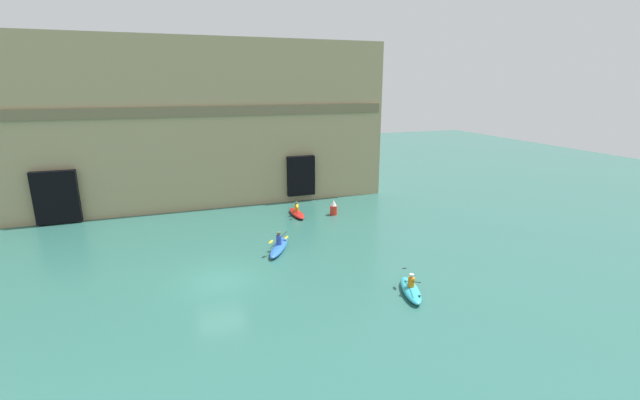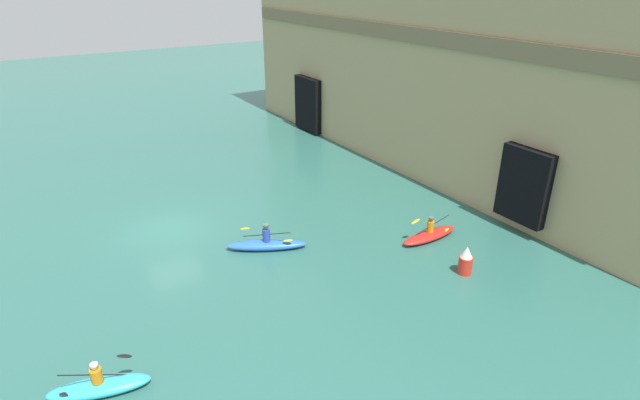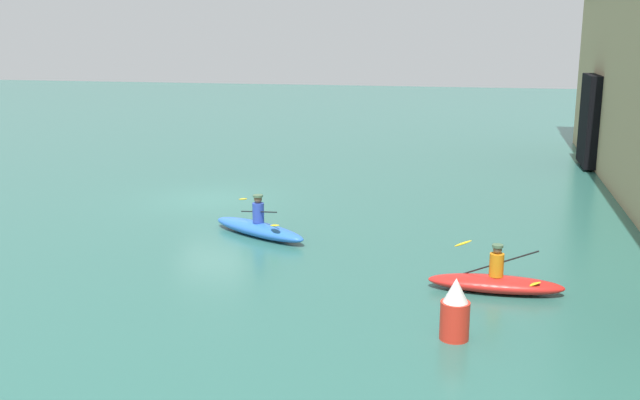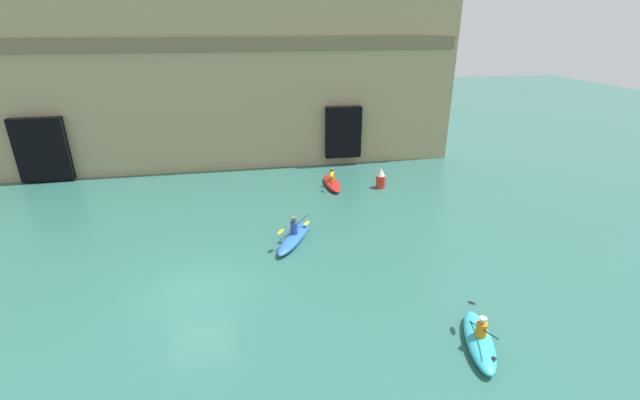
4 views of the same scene
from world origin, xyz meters
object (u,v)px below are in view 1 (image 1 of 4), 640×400
(kayak_red, at_px, (297,213))
(marker_buoy, at_px, (334,208))
(kayak_cyan, at_px, (411,289))
(kayak_blue, at_px, (279,247))

(kayak_red, height_order, marker_buoy, marker_buoy)
(kayak_red, relative_size, marker_buoy, 2.47)
(kayak_red, distance_m, marker_buoy, 2.98)
(kayak_cyan, bearing_deg, marker_buoy, 12.78)
(kayak_blue, relative_size, kayak_red, 1.13)
(kayak_blue, relative_size, marker_buoy, 2.80)
(kayak_blue, height_order, marker_buoy, marker_buoy)
(kayak_blue, bearing_deg, kayak_red, -177.09)
(kayak_blue, xyz_separation_m, marker_buoy, (6.04, 5.93, 0.32))
(kayak_blue, xyz_separation_m, kayak_cyan, (4.79, -7.88, -0.01))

